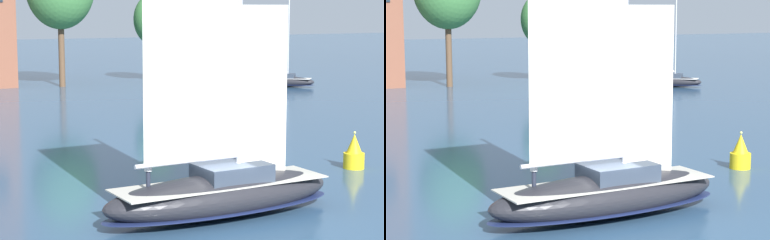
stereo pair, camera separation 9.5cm
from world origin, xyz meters
TOP-DOWN VIEW (x-y plane):
  - ground_plane at (0.00, 0.00)m, footprint 400.00×400.00m
  - tree_shore_left at (23.40, 60.08)m, footprint 5.63×5.63m
  - sailboat_main at (0.02, 0.00)m, footprint 12.13×3.89m
  - sailboat_moored_mid_channel at (35.03, 47.50)m, footprint 7.14×7.15m
  - channel_buoy at (12.33, 5.63)m, footprint 1.27×1.27m

SIDE VIEW (x-z plane):
  - ground_plane at x=0.00m, z-range 0.00..0.00m
  - sailboat_moored_mid_channel at x=35.03m, z-range -4.69..6.17m
  - channel_buoy at x=12.33m, z-range -0.23..2.05m
  - sailboat_main at x=0.02m, z-range -6.96..9.50m
  - tree_shore_left at x=23.40m, z-range 2.32..13.92m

